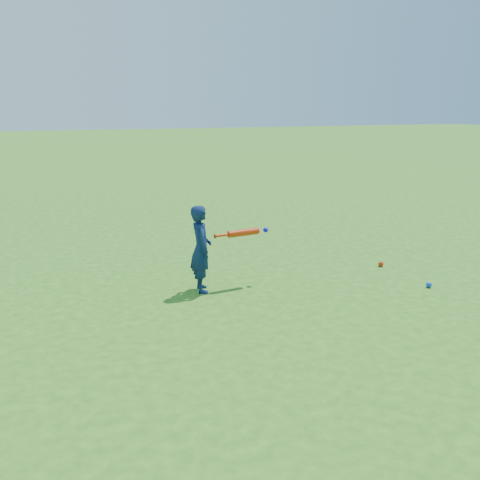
{
  "coord_description": "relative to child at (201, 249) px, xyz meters",
  "views": [
    {
      "loc": [
        -1.25,
        -5.61,
        2.1
      ],
      "look_at": [
        0.89,
        0.07,
        0.54
      ],
      "focal_mm": 40.0,
      "sensor_mm": 36.0,
      "label": 1
    }
  ],
  "objects": [
    {
      "name": "ground",
      "position": [
        -0.39,
        -0.01,
        -0.5
      ],
      "size": [
        80.0,
        80.0,
        0.0
      ],
      "primitive_type": "plane",
      "color": "#2F6E1A",
      "rests_on": "ground"
    },
    {
      "name": "child",
      "position": [
        0.0,
        0.0,
        0.0
      ],
      "size": [
        0.28,
        0.39,
        1.0
      ],
      "primitive_type": "imported",
      "rotation": [
        0.0,
        0.0,
        1.46
      ],
      "color": "#0E1E45",
      "rests_on": "ground"
    },
    {
      "name": "ground_ball_red",
      "position": [
        2.49,
        0.06,
        -0.47
      ],
      "size": [
        0.07,
        0.07,
        0.07
      ],
      "primitive_type": "sphere",
      "color": "red",
      "rests_on": "ground"
    },
    {
      "name": "ground_ball_blue",
      "position": [
        2.53,
        -0.84,
        -0.47
      ],
      "size": [
        0.07,
        0.07,
        0.07
      ],
      "primitive_type": "sphere",
      "color": "blue",
      "rests_on": "ground"
    },
    {
      "name": "bat_swing",
      "position": [
        0.54,
        0.02,
        0.14
      ],
      "size": [
        0.7,
        0.14,
        0.08
      ],
      "rotation": [
        0.0,
        0.0,
        0.13
      ],
      "color": "red",
      "rests_on": "ground"
    }
  ]
}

